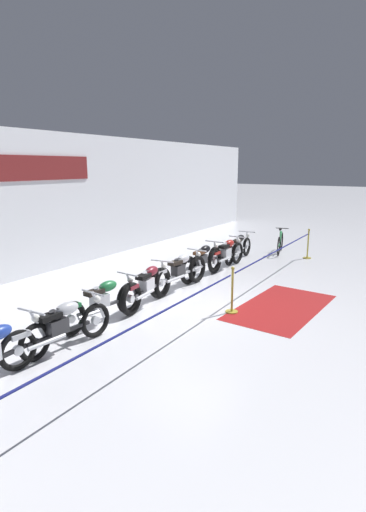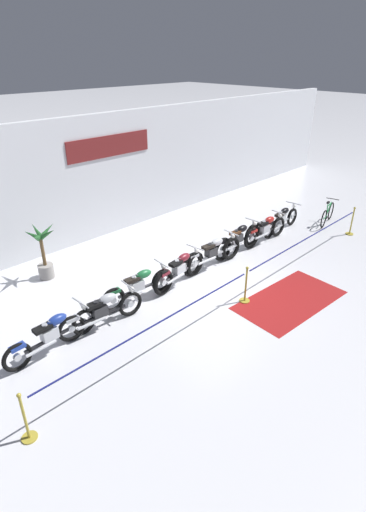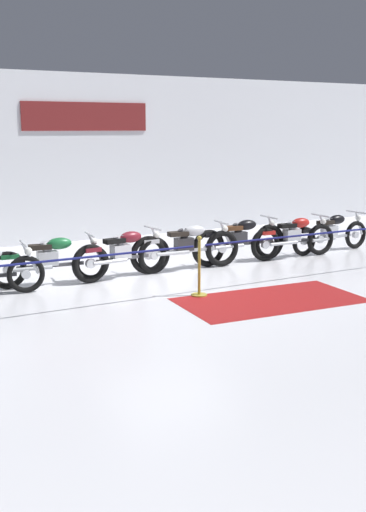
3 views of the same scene
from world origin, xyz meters
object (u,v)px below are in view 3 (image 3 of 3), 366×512
motorcycle_black_7 (331,233)px  stanchion_far_left (125,261)px  motorcycle_silver_4 (187,247)px  motorcycle_maroon_3 (123,254)px  motorcycle_black_5 (240,241)px  floor_banner (270,300)px  motorcycle_red_6 (294,237)px  motorcycle_green_2 (51,261)px  stanchion_mid_left (199,276)px

motorcycle_black_7 → stanchion_far_left: bearing=-162.3°
motorcycle_silver_4 → motorcycle_maroon_3: bearing=-179.1°
motorcycle_maroon_3 → motorcycle_black_7: (5.30, 0.08, -0.01)m
motorcycle_black_5 → floor_banner: bearing=-114.1°
motorcycle_silver_4 → motorcycle_black_7: (3.89, 0.06, -0.02)m
motorcycle_red_6 → floor_banner: size_ratio=0.71×
floor_banner → stanchion_far_left: bearing=163.9°
motorcycle_black_5 → stanchion_far_left: stanchion_far_left is taller
motorcycle_maroon_3 → motorcycle_black_5: motorcycle_black_5 is taller
motorcycle_green_2 → motorcycle_red_6: 5.51m
motorcycle_green_2 → motorcycle_red_6: size_ratio=1.01×
motorcycle_black_5 → floor_banner: size_ratio=0.76×
motorcycle_green_2 → stanchion_far_left: 2.10m
motorcycle_red_6 → floor_banner: (-2.59, -2.65, -0.46)m
floor_banner → motorcycle_maroon_3: bearing=123.4°
motorcycle_green_2 → floor_banner: bearing=-44.2°
motorcycle_green_2 → motorcycle_maroon_3: 1.40m
motorcycle_red_6 → motorcycle_black_7: bearing=5.7°
motorcycle_black_5 → stanchion_far_left: 4.05m
stanchion_mid_left → floor_banner: size_ratio=0.34×
motorcycle_black_7 → stanchion_mid_left: stanchion_mid_left is taller
motorcycle_red_6 → floor_banner: 3.74m
motorcycle_silver_4 → floor_banner: size_ratio=0.78×
motorcycle_silver_4 → stanchion_mid_left: bearing=-113.1°
motorcycle_green_2 → motorcycle_black_5: bearing=-0.6°
motorcycle_black_5 → motorcycle_red_6: motorcycle_black_5 is taller
motorcycle_silver_4 → floor_banner: motorcycle_silver_4 is taller
motorcycle_green_2 → motorcycle_black_7: bearing=-0.5°
motorcycle_silver_4 → motorcycle_red_6: 2.70m
stanchion_mid_left → motorcycle_maroon_3: bearing=108.2°
motorcycle_black_5 → motorcycle_red_6: size_ratio=1.06×
motorcycle_red_6 → motorcycle_black_7: size_ratio=0.95×
motorcycle_silver_4 → motorcycle_black_5: motorcycle_black_5 is taller
motorcycle_silver_4 → stanchion_far_left: 2.89m
motorcycle_black_5 → stanchion_mid_left: 2.91m
motorcycle_black_5 → motorcycle_black_7: motorcycle_black_5 is taller
motorcycle_silver_4 → stanchion_mid_left: (-0.80, -1.88, -0.12)m
motorcycle_green_2 → stanchion_far_left: bearing=-72.7°
motorcycle_black_7 → stanchion_far_left: stanchion_far_left is taller
stanchion_far_left → floor_banner: stanchion_far_left is taller
motorcycle_maroon_3 → stanchion_mid_left: size_ratio=2.03×
motorcycle_green_2 → motorcycle_silver_4: 2.80m
motorcycle_maroon_3 → motorcycle_silver_4: bearing=0.9°
motorcycle_green_2 → floor_banner: motorcycle_green_2 is taller
motorcycle_black_7 → stanchion_far_left: 6.38m
motorcycle_silver_4 → stanchion_far_left: stanchion_far_left is taller
floor_banner → motorcycle_black_5: bearing=69.9°
motorcycle_red_6 → stanchion_mid_left: 3.95m
motorcycle_green_2 → stanchion_mid_left: size_ratio=2.13×
motorcycle_black_7 → motorcycle_red_6: bearing=-174.3°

